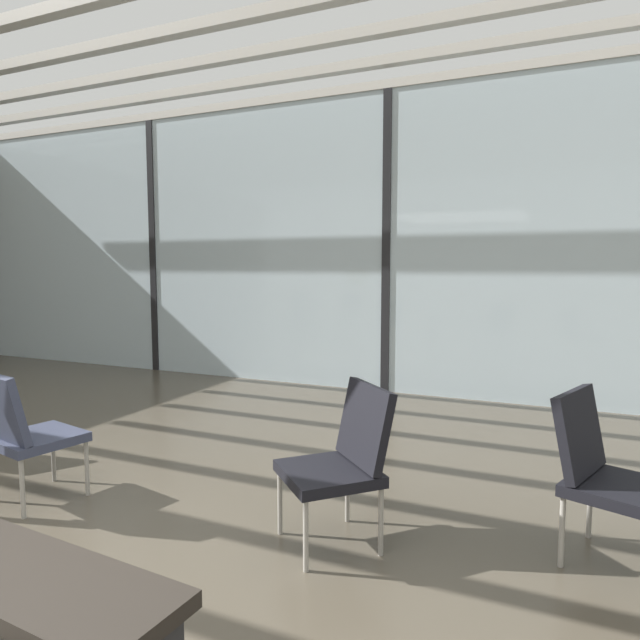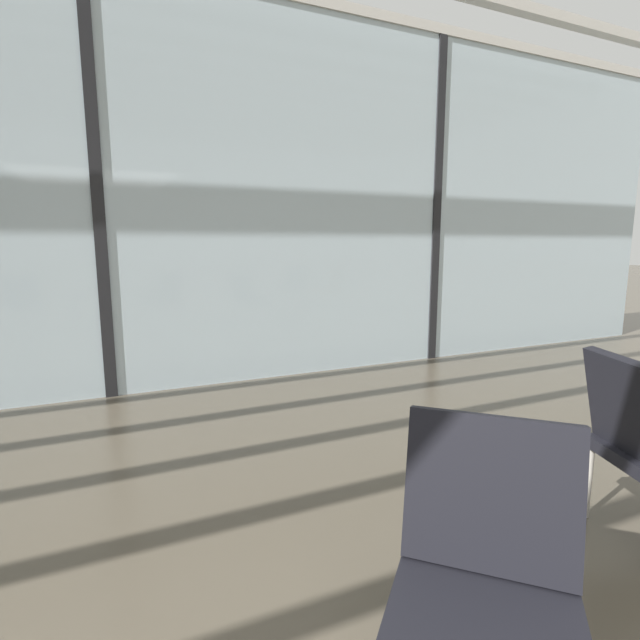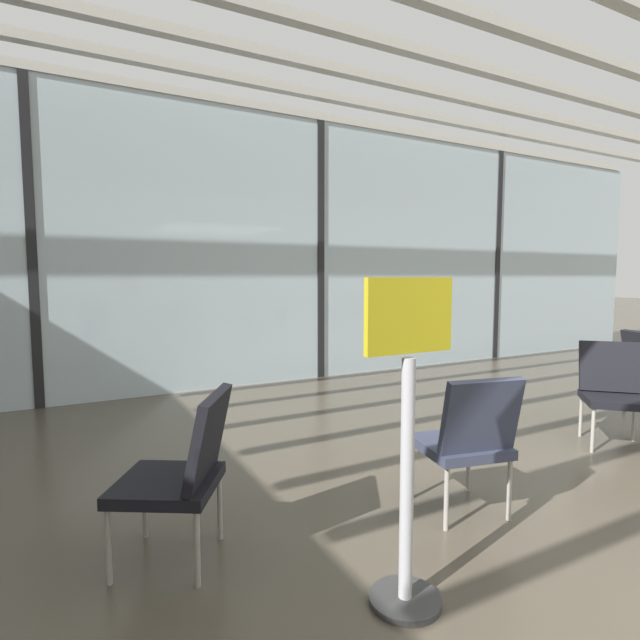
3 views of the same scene
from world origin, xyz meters
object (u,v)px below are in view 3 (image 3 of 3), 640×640
Objects in this scene: lounge_chair_3 at (613,387)px; lounge_chair_5 at (468,436)px; lounge_chair_4 at (184,466)px; info_sign at (407,455)px; parked_airplane at (145,244)px.

lounge_chair_3 is 2.08m from lounge_chair_5.
lounge_chair_4 is 0.60× the size of info_sign.
lounge_chair_3 and lounge_chair_5 have the same top height.
lounge_chair_3 is (2.59, -7.72, -1.56)m from parked_airplane.
parked_airplane reaches higher than lounge_chair_4.
info_sign is (-2.87, -0.82, 0.18)m from lounge_chair_3.
lounge_chair_4 is (-3.65, -0.03, 0.00)m from lounge_chair_3.
parked_airplane is at bearing -156.88° from lounge_chair_4.
info_sign is at bearing 75.32° from lounge_chair_4.
info_sign is at bearing -119.70° from lounge_chair_3.
lounge_chair_4 is 1.12m from info_sign.
parked_airplane is 8.29m from lounge_chair_3.
lounge_chair_5 is (0.54, -8.08, -1.56)m from parked_airplane.
parked_airplane is 7.97m from lounge_chair_4.
parked_airplane is 16.33× the size of lounge_chair_4.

